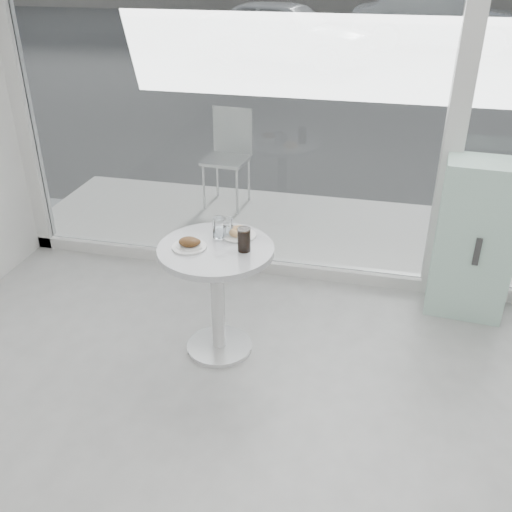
% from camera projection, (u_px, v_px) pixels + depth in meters
% --- Properties ---
extents(room_shell, '(6.00, 6.00, 6.00)m').
position_uv_depth(room_shell, '(6.00, 370.00, 0.73)').
color(room_shell, white).
rests_on(room_shell, ground).
extents(storefront, '(5.00, 0.14, 3.00)m').
position_uv_depth(storefront, '(339.00, 60.00, 3.86)').
color(storefront, silver).
rests_on(storefront, ground).
extents(main_table, '(0.72, 0.72, 0.77)m').
position_uv_depth(main_table, '(217.00, 278.00, 3.59)').
color(main_table, silver).
rests_on(main_table, ground).
extents(patio_deck, '(5.60, 1.60, 0.05)m').
position_uv_depth(patio_deck, '(328.00, 232.00, 5.37)').
color(patio_deck, silver).
rests_on(patio_deck, ground).
extents(street, '(40.00, 24.00, 0.00)m').
position_uv_depth(street, '(381.00, 44.00, 15.81)').
color(street, '#343434').
rests_on(street, ground).
extents(mint_cabinet, '(0.56, 0.39, 1.15)m').
position_uv_depth(mint_cabinet, '(474.00, 240.00, 4.00)').
color(mint_cabinet, '#A1CEBB').
rests_on(mint_cabinet, ground).
extents(patio_chair, '(0.45, 0.45, 0.96)m').
position_uv_depth(patio_chair, '(229.00, 151.00, 5.68)').
color(patio_chair, silver).
rests_on(patio_chair, patio_deck).
extents(car_white, '(4.36, 2.65, 1.39)m').
position_uv_depth(car_white, '(285.00, 31.00, 12.93)').
color(car_white, silver).
rests_on(car_white, street).
extents(car_silver, '(4.42, 1.63, 1.45)m').
position_uv_depth(car_silver, '(440.00, 21.00, 14.55)').
color(car_silver, '#AFB2B7').
rests_on(car_silver, street).
extents(plate_fritter, '(0.21, 0.21, 0.07)m').
position_uv_depth(plate_fritter, '(190.00, 244.00, 3.46)').
color(plate_fritter, silver).
rests_on(plate_fritter, main_table).
extents(plate_donut, '(0.22, 0.22, 0.05)m').
position_uv_depth(plate_donut, '(239.00, 233.00, 3.61)').
color(plate_donut, silver).
rests_on(plate_donut, main_table).
extents(water_tumbler_a, '(0.08, 0.08, 0.13)m').
position_uv_depth(water_tumbler_a, '(219.00, 229.00, 3.57)').
color(water_tumbler_a, white).
rests_on(water_tumbler_a, main_table).
extents(water_tumbler_b, '(0.07, 0.07, 0.12)m').
position_uv_depth(water_tumbler_b, '(228.00, 228.00, 3.60)').
color(water_tumbler_b, white).
rests_on(water_tumbler_b, main_table).
extents(cola_glass, '(0.08, 0.08, 0.15)m').
position_uv_depth(cola_glass, '(244.00, 240.00, 3.41)').
color(cola_glass, white).
rests_on(cola_glass, main_table).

